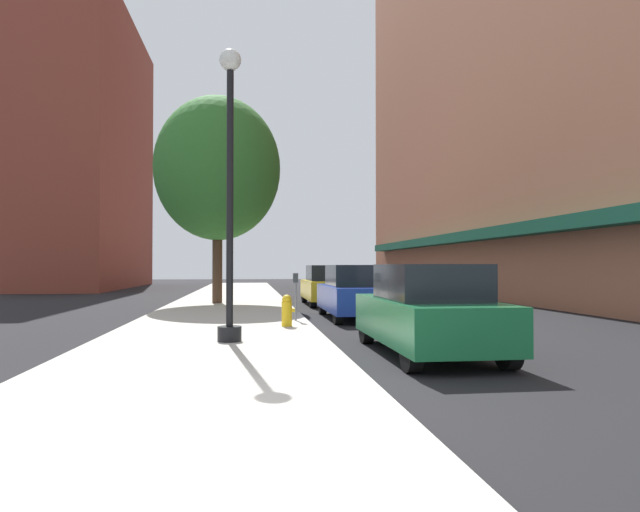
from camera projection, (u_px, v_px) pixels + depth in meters
ground_plane at (323, 303)px, 23.90m from camera, size 90.00×90.00×0.00m
sidewalk_slab at (231, 301)px, 24.38m from camera, size 4.80×50.00×0.12m
building_right_brick at (515, 31)px, 29.55m from camera, size 6.80×40.00×28.66m
building_far_background at (91, 153)px, 40.99m from camera, size 6.80×18.00×20.23m
lamppost at (230, 188)px, 11.02m from camera, size 0.48×0.48×5.90m
fire_hydrant at (287, 310)px, 13.69m from camera, size 0.33×0.26×0.79m
parking_meter_near at (296, 290)px, 15.20m from camera, size 0.14×0.09×1.31m
tree_near at (218, 169)px, 22.40m from camera, size 5.11×5.11×8.44m
car_green at (428, 311)px, 10.00m from camera, size 1.80×4.30×1.66m
car_blue at (355, 293)px, 16.86m from camera, size 1.80×4.30×1.66m
car_yellow at (327, 286)px, 22.89m from camera, size 1.80×4.30×1.66m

